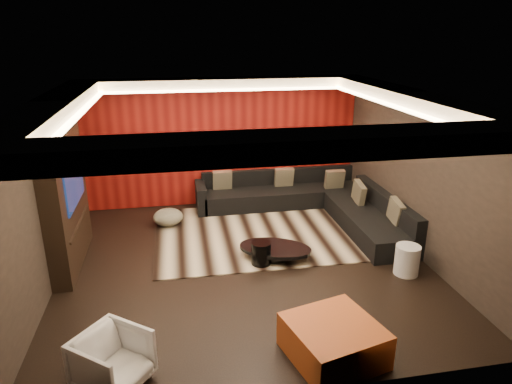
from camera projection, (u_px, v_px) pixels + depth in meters
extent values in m
cube|color=black|center=(245.00, 264.00, 7.72)|extent=(6.00, 6.00, 0.02)
cube|color=silver|center=(244.00, 95.00, 6.78)|extent=(6.00, 6.00, 0.02)
cube|color=black|center=(222.00, 142.00, 10.04)|extent=(6.00, 0.02, 2.80)
cube|color=black|center=(43.00, 197.00, 6.73)|extent=(0.02, 6.00, 2.80)
cube|color=black|center=(418.00, 174.00, 7.77)|extent=(0.02, 6.00, 2.80)
cube|color=#6B0C0A|center=(223.00, 142.00, 10.00)|extent=(5.98, 0.05, 2.78)
cube|color=silver|center=(223.00, 84.00, 9.32)|extent=(6.00, 0.60, 0.22)
cube|color=silver|center=(289.00, 146.00, 4.32)|extent=(6.00, 0.60, 0.22)
cube|color=silver|center=(53.00, 109.00, 6.35)|extent=(0.60, 4.80, 0.22)
cube|color=silver|center=(410.00, 99.00, 7.29)|extent=(0.60, 4.80, 0.22)
cube|color=#FFD899|center=(225.00, 90.00, 9.03)|extent=(4.80, 0.08, 0.04)
cube|color=#FFD899|center=(281.00, 146.00, 4.66)|extent=(4.80, 0.08, 0.04)
cube|color=#FFD899|center=(79.00, 114.00, 6.44)|extent=(0.08, 4.80, 0.04)
cube|color=#FFD899|center=(390.00, 105.00, 7.26)|extent=(0.08, 4.80, 0.04)
cube|color=black|center=(66.00, 201.00, 7.41)|extent=(0.30, 2.00, 2.20)
cube|color=black|center=(73.00, 180.00, 7.32)|extent=(0.04, 1.30, 0.80)
cube|color=black|center=(79.00, 223.00, 7.57)|extent=(0.04, 1.60, 0.04)
cube|color=#C3B18E|center=(260.00, 232.00, 8.87)|extent=(4.03, 3.04, 0.02)
cylinder|color=black|center=(275.00, 252.00, 7.82)|extent=(1.64, 1.64, 0.21)
cylinder|color=black|center=(261.00, 253.00, 7.60)|extent=(0.43, 0.43, 0.39)
ellipsoid|color=beige|center=(168.00, 217.00, 9.15)|extent=(0.60, 0.60, 0.33)
cylinder|color=silver|center=(407.00, 260.00, 7.31)|extent=(0.46, 0.46, 0.49)
cube|color=#8F4512|center=(333.00, 341.00, 5.44)|extent=(1.23, 1.23, 0.45)
imported|color=white|center=(113.00, 361.00, 4.97)|extent=(0.98, 0.97, 0.64)
cube|color=black|center=(282.00, 196.00, 10.23)|extent=(3.50, 0.90, 0.40)
cube|color=black|center=(278.00, 176.00, 10.43)|extent=(3.50, 0.20, 0.35)
cube|color=black|center=(368.00, 223.00, 8.84)|extent=(0.90, 2.60, 0.40)
cube|color=black|center=(387.00, 203.00, 8.77)|extent=(0.20, 2.60, 0.35)
cube|color=black|center=(201.00, 197.00, 9.88)|extent=(0.20, 0.90, 0.60)
cube|color=tan|center=(222.00, 180.00, 10.01)|extent=(0.42, 0.20, 0.44)
cube|color=tan|center=(359.00, 193.00, 9.21)|extent=(0.12, 0.50, 0.50)
cube|color=tan|center=(284.00, 177.00, 10.20)|extent=(0.42, 0.20, 0.44)
cube|color=tan|center=(335.00, 179.00, 10.06)|extent=(0.42, 0.20, 0.44)
cube|color=tan|center=(396.00, 212.00, 8.26)|extent=(0.12, 0.50, 0.50)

